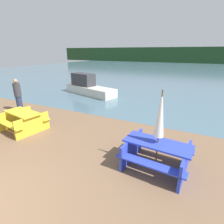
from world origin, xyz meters
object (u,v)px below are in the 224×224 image
object	(u,v)px
picnic_table_yellow	(23,119)
umbrella_white	(160,114)
person	(18,95)
picnic_table_blue	(157,152)
boat	(88,87)

from	to	relation	value
picnic_table_yellow	umbrella_white	distance (m)	5.38
umbrella_white	person	world-z (taller)	umbrella_white
picnic_table_blue	picnic_table_yellow	xyz separation A→B (m)	(-5.27, 0.02, -0.00)
umbrella_white	picnic_table_yellow	bearing A→B (deg)	179.79
picnic_table_yellow	boat	distance (m)	6.47
picnic_table_blue	person	size ratio (longest dim) A/B	1.08
picnic_table_blue	umbrella_white	bearing A→B (deg)	180.00
picnic_table_yellow	person	size ratio (longest dim) A/B	1.03
picnic_table_blue	picnic_table_yellow	bearing A→B (deg)	179.79
picnic_table_yellow	person	xyz separation A→B (m)	(-2.24, 1.49, 0.40)
picnic_table_yellow	boat	bearing A→B (deg)	100.95
picnic_table_blue	umbrella_white	distance (m)	1.07
boat	person	distance (m)	4.98
picnic_table_yellow	umbrella_white	world-z (taller)	umbrella_white
picnic_table_blue	umbrella_white	xyz separation A→B (m)	(-0.00, 0.00, 1.07)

